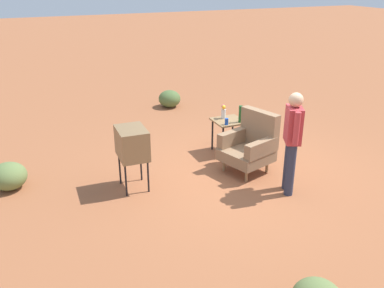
{
  "coord_description": "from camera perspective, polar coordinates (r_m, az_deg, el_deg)",
  "views": [
    {
      "loc": [
        5.57,
        -3.39,
        3.28
      ],
      "look_at": [
        -0.2,
        -0.91,
        0.65
      ],
      "focal_mm": 38.65,
      "sensor_mm": 36.0,
      "label": 1
    }
  ],
  "objects": [
    {
      "name": "shrub_mid",
      "position": [
        7.32,
        -23.98,
        -4.08
      ],
      "size": [
        0.58,
        0.58,
        0.44
      ],
      "primitive_type": "ellipsoid",
      "color": "olive",
      "rests_on": "ground"
    },
    {
      "name": "shrub_far",
      "position": [
        10.82,
        -3.12,
        6.26
      ],
      "size": [
        0.57,
        0.57,
        0.44
      ],
      "primitive_type": "ellipsoid",
      "color": "#516B38",
      "rests_on": "ground"
    },
    {
      "name": "side_table",
      "position": [
        7.95,
        5.03,
        2.62
      ],
      "size": [
        0.56,
        0.56,
        0.66
      ],
      "color": "black",
      "rests_on": "ground"
    },
    {
      "name": "flower_vase",
      "position": [
        7.96,
        4.38,
        4.57
      ],
      "size": [
        0.14,
        0.1,
        0.27
      ],
      "color": "silver",
      "rests_on": "side_table"
    },
    {
      "name": "ground_plane",
      "position": [
        7.3,
        7.23,
        -4.18
      ],
      "size": [
        60.0,
        60.0,
        0.0
      ],
      "primitive_type": "plane",
      "color": "#A05B38"
    },
    {
      "name": "soda_can_blue",
      "position": [
        7.65,
        4.79,
        3.11
      ],
      "size": [
        0.07,
        0.07,
        0.12
      ],
      "primitive_type": "cylinder",
      "color": "blue",
      "rests_on": "side_table"
    },
    {
      "name": "person_standing",
      "position": [
        6.49,
        13.67,
        0.92
      ],
      "size": [
        0.52,
        0.36,
        1.64
      ],
      "color": "#2D3347",
      "rests_on": "ground"
    },
    {
      "name": "bottle_wine_green",
      "position": [
        7.78,
        6.72,
        4.13
      ],
      "size": [
        0.07,
        0.07,
        0.32
      ],
      "primitive_type": "cylinder",
      "color": "#1E5623",
      "rests_on": "side_table"
    },
    {
      "name": "armchair",
      "position": [
        7.27,
        8.07,
        -0.0
      ],
      "size": [
        0.96,
        0.97,
        1.06
      ],
      "color": "#937047",
      "rests_on": "ground"
    },
    {
      "name": "tv_on_stand",
      "position": [
        6.55,
        -8.26,
        0.07
      ],
      "size": [
        0.61,
        0.47,
        1.03
      ],
      "color": "black",
      "rests_on": "ground"
    }
  ]
}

